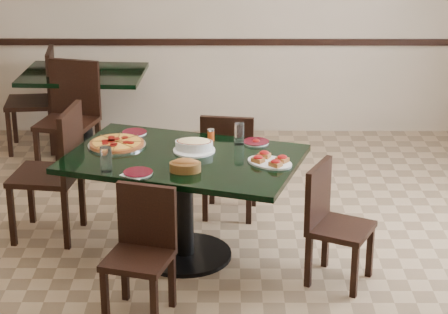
{
  "coord_description": "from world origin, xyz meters",
  "views": [
    {
      "loc": [
        0.05,
        -5.45,
        2.81
      ],
      "look_at": [
        0.03,
        0.0,
        0.76
      ],
      "focal_mm": 70.0,
      "sensor_mm": 36.0,
      "label": 1
    }
  ],
  "objects_px": {
    "chair_right": "(331,218)",
    "bruschetta_platter": "(270,160)",
    "lasagna_casserole": "(194,145)",
    "back_table": "(84,96)",
    "back_chair_left": "(40,94)",
    "pepperoni_pizza": "(117,144)",
    "back_chair_near": "(71,111)",
    "bread_basket": "(185,166)",
    "chair_far": "(229,160)",
    "chair_near": "(142,245)",
    "main_table": "(184,181)",
    "chair_left": "(57,166)"
  },
  "relations": [
    {
      "from": "back_chair_left",
      "to": "chair_near",
      "type": "bearing_deg",
      "value": 16.49
    },
    {
      "from": "chair_left",
      "to": "lasagna_casserole",
      "type": "xyz_separation_m",
      "value": [
        0.99,
        -0.23,
        0.24
      ]
    },
    {
      "from": "chair_left",
      "to": "pepperoni_pizza",
      "type": "bearing_deg",
      "value": 81.8
    },
    {
      "from": "lasagna_casserole",
      "to": "bread_basket",
      "type": "relative_size",
      "value": 1.39
    },
    {
      "from": "chair_near",
      "to": "bread_basket",
      "type": "relative_size",
      "value": 3.9
    },
    {
      "from": "main_table",
      "to": "chair_left",
      "type": "bearing_deg",
      "value": 178.23
    },
    {
      "from": "back_table",
      "to": "bread_basket",
      "type": "distance_m",
      "value": 2.65
    },
    {
      "from": "chair_near",
      "to": "pepperoni_pizza",
      "type": "xyz_separation_m",
      "value": [
        -0.25,
        0.92,
        0.32
      ]
    },
    {
      "from": "main_table",
      "to": "pepperoni_pizza",
      "type": "bearing_deg",
      "value": 174.62
    },
    {
      "from": "pepperoni_pizza",
      "to": "chair_near",
      "type": "bearing_deg",
      "value": -74.87
    },
    {
      "from": "back_chair_near",
      "to": "bruschetta_platter",
      "type": "relative_size",
      "value": 2.51
    },
    {
      "from": "back_chair_left",
      "to": "lasagna_casserole",
      "type": "distance_m",
      "value": 2.6
    },
    {
      "from": "back_chair_left",
      "to": "pepperoni_pizza",
      "type": "relative_size",
      "value": 2.34
    },
    {
      "from": "lasagna_casserole",
      "to": "bruschetta_platter",
      "type": "distance_m",
      "value": 0.56
    },
    {
      "from": "chair_right",
      "to": "chair_left",
      "type": "xyz_separation_m",
      "value": [
        -1.89,
        0.65,
        0.11
      ]
    },
    {
      "from": "main_table",
      "to": "lasagna_casserole",
      "type": "xyz_separation_m",
      "value": [
        0.07,
        0.1,
        0.23
      ]
    },
    {
      "from": "back_chair_near",
      "to": "bread_basket",
      "type": "relative_size",
      "value": 4.71
    },
    {
      "from": "pepperoni_pizza",
      "to": "back_chair_left",
      "type": "bearing_deg",
      "value": 115.51
    },
    {
      "from": "back_table",
      "to": "bread_basket",
      "type": "relative_size",
      "value": 5.46
    },
    {
      "from": "chair_left",
      "to": "bruschetta_platter",
      "type": "height_order",
      "value": "chair_left"
    },
    {
      "from": "back_chair_near",
      "to": "pepperoni_pizza",
      "type": "relative_size",
      "value": 2.4
    },
    {
      "from": "chair_left",
      "to": "lasagna_casserole",
      "type": "bearing_deg",
      "value": 84.47
    },
    {
      "from": "chair_far",
      "to": "chair_right",
      "type": "xyz_separation_m",
      "value": [
        0.66,
        -0.98,
        -0.03
      ]
    },
    {
      "from": "chair_right",
      "to": "back_table",
      "type": "bearing_deg",
      "value": 65.26
    },
    {
      "from": "back_chair_near",
      "to": "chair_right",
      "type": "bearing_deg",
      "value": -29.75
    },
    {
      "from": "pepperoni_pizza",
      "to": "bruschetta_platter",
      "type": "relative_size",
      "value": 1.04
    },
    {
      "from": "main_table",
      "to": "back_chair_near",
      "type": "distance_m",
      "value": 1.94
    },
    {
      "from": "back_table",
      "to": "chair_right",
      "type": "xyz_separation_m",
      "value": [
        1.98,
        -2.47,
        -0.08
      ]
    },
    {
      "from": "chair_right",
      "to": "bruschetta_platter",
      "type": "distance_m",
      "value": 0.55
    },
    {
      "from": "chair_right",
      "to": "pepperoni_pizza",
      "type": "height_order",
      "value": "chair_right"
    },
    {
      "from": "chair_near",
      "to": "bread_basket",
      "type": "distance_m",
      "value": 0.61
    },
    {
      "from": "back_chair_near",
      "to": "lasagna_casserole",
      "type": "xyz_separation_m",
      "value": [
        1.12,
        -1.54,
        0.25
      ]
    },
    {
      "from": "bruschetta_platter",
      "to": "pepperoni_pizza",
      "type": "bearing_deg",
      "value": -161.5
    },
    {
      "from": "bruschetta_platter",
      "to": "back_table",
      "type": "bearing_deg",
      "value": 161.11
    },
    {
      "from": "back_chair_left",
      "to": "chair_left",
      "type": "bearing_deg",
      "value": 9.14
    },
    {
      "from": "back_table",
      "to": "back_chair_left",
      "type": "distance_m",
      "value": 0.42
    },
    {
      "from": "lasagna_casserole",
      "to": "bruschetta_platter",
      "type": "relative_size",
      "value": 0.74
    },
    {
      "from": "chair_near",
      "to": "back_chair_left",
      "type": "height_order",
      "value": "back_chair_left"
    },
    {
      "from": "back_table",
      "to": "bruschetta_platter",
      "type": "xyz_separation_m",
      "value": [
        1.58,
        -2.29,
        0.25
      ]
    },
    {
      "from": "back_table",
      "to": "back_chair_near",
      "type": "relative_size",
      "value": 1.16
    },
    {
      "from": "chair_right",
      "to": "bruschetta_platter",
      "type": "relative_size",
      "value": 2.07
    },
    {
      "from": "back_table",
      "to": "main_table",
      "type": "bearing_deg",
      "value": -61.73
    },
    {
      "from": "chair_right",
      "to": "chair_left",
      "type": "relative_size",
      "value": 0.81
    },
    {
      "from": "chair_near",
      "to": "pepperoni_pizza",
      "type": "bearing_deg",
      "value": 121.12
    },
    {
      "from": "back_table",
      "to": "back_chair_left",
      "type": "height_order",
      "value": "back_chair_left"
    },
    {
      "from": "chair_far",
      "to": "bruschetta_platter",
      "type": "xyz_separation_m",
      "value": [
        0.27,
        -0.8,
        0.31
      ]
    },
    {
      "from": "chair_right",
      "to": "chair_far",
      "type": "bearing_deg",
      "value": 60.64
    },
    {
      "from": "chair_right",
      "to": "bread_basket",
      "type": "distance_m",
      "value": 1.01
    },
    {
      "from": "main_table",
      "to": "bruschetta_platter",
      "type": "height_order",
      "value": "bruschetta_platter"
    },
    {
      "from": "lasagna_casserole",
      "to": "bruschetta_platter",
      "type": "xyz_separation_m",
      "value": [
        0.51,
        -0.23,
        -0.02
      ]
    }
  ]
}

